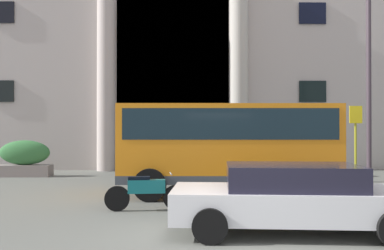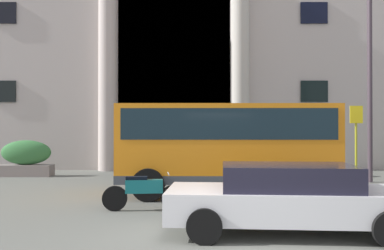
# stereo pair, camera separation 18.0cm
# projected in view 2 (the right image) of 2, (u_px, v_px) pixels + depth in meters

# --- Properties ---
(ground_plane) EXTENTS (80.00, 64.00, 0.12)m
(ground_plane) POSITION_uv_depth(u_px,v_px,m) (245.00, 250.00, 7.07)
(ground_plane) COLOR #595B54
(office_building_facade) EXTENTS (37.20, 9.69, 17.06)m
(office_building_facade) POSITION_uv_depth(u_px,v_px,m) (208.00, 17.00, 24.62)
(office_building_facade) COLOR #B2A7A2
(office_building_facade) RESTS_ON ground_plane
(orange_minibus) EXTENTS (6.29, 2.78, 2.67)m
(orange_minibus) POSITION_uv_depth(u_px,v_px,m) (228.00, 141.00, 12.58)
(orange_minibus) COLOR orange
(orange_minibus) RESTS_ON ground_plane
(bus_stop_sign) EXTENTS (0.44, 0.08, 2.76)m
(bus_stop_sign) POSITION_uv_depth(u_px,v_px,m) (358.00, 137.00, 14.47)
(bus_stop_sign) COLOR olive
(bus_stop_sign) RESTS_ON ground_plane
(hedge_planter_east) EXTENTS (2.17, 0.73, 1.50)m
(hedge_planter_east) POSITION_uv_depth(u_px,v_px,m) (28.00, 159.00, 17.47)
(hedge_planter_east) COLOR gray
(hedge_planter_east) RESTS_ON ground_plane
(hedge_planter_entrance_right) EXTENTS (2.08, 0.85, 1.58)m
(hedge_planter_entrance_right) POSITION_uv_depth(u_px,v_px,m) (180.00, 158.00, 17.63)
(hedge_planter_entrance_right) COLOR slate
(hedge_planter_entrance_right) RESTS_ON ground_plane
(hedge_planter_west) EXTENTS (1.67, 0.87, 1.48)m
(hedge_planter_west) POSITION_uv_depth(u_px,v_px,m) (316.00, 159.00, 17.26)
(hedge_planter_west) COLOR slate
(hedge_planter_west) RESTS_ON ground_plane
(parked_hatchback_near) EXTENTS (4.65, 2.23, 1.29)m
(parked_hatchback_near) POSITION_uv_depth(u_px,v_px,m) (289.00, 197.00, 7.94)
(parked_hatchback_near) COLOR silver
(parked_hatchback_near) RESTS_ON ground_plane
(motorcycle_far_end) EXTENTS (2.00, 0.55, 0.89)m
(motorcycle_far_end) POSITION_uv_depth(u_px,v_px,m) (144.00, 191.00, 10.17)
(motorcycle_far_end) COLOR black
(motorcycle_far_end) RESTS_ON ground_plane
(scooter_by_planter) EXTENTS (1.99, 0.55, 0.89)m
(scooter_by_planter) POSITION_uv_depth(u_px,v_px,m) (308.00, 191.00, 10.22)
(scooter_by_planter) COLOR black
(scooter_by_planter) RESTS_ON ground_plane
(lamppost_plaza_centre) EXTENTS (0.40, 0.40, 8.37)m
(lamppost_plaza_centre) POSITION_uv_depth(u_px,v_px,m) (371.00, 51.00, 15.51)
(lamppost_plaza_centre) COLOR #3C3139
(lamppost_plaza_centre) RESTS_ON ground_plane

